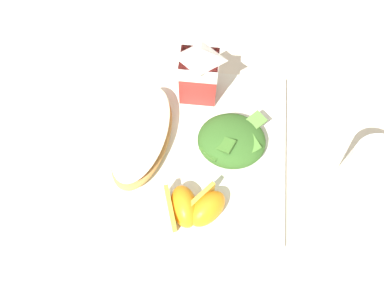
% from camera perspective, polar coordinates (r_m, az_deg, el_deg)
% --- Properties ---
extents(ground, '(3.00, 3.00, 0.00)m').
position_cam_1_polar(ground, '(0.64, 0.00, -1.04)').
color(ground, beige).
extents(white_plate, '(0.28, 0.28, 0.02)m').
position_cam_1_polar(white_plate, '(0.63, 0.00, -0.73)').
color(white_plate, white).
rests_on(white_plate, ground).
extents(cheesy_pizza_bread, '(0.10, 0.18, 0.04)m').
position_cam_1_polar(cheesy_pizza_bread, '(0.62, -6.88, 1.06)').
color(cheesy_pizza_bread, tan).
rests_on(cheesy_pizza_bread, white_plate).
extents(green_salad_pile, '(0.10, 0.09, 0.05)m').
position_cam_1_polar(green_salad_pile, '(0.61, 5.47, 0.48)').
color(green_salad_pile, '#336023').
rests_on(green_salad_pile, white_plate).
extents(milk_carton, '(0.06, 0.04, 0.11)m').
position_cam_1_polar(milk_carton, '(0.62, 1.12, 9.93)').
color(milk_carton, '#B7332D').
rests_on(milk_carton, white_plate).
extents(orange_wedge_front, '(0.05, 0.07, 0.04)m').
position_cam_1_polar(orange_wedge_front, '(0.57, -1.57, -8.55)').
color(orange_wedge_front, orange).
rests_on(orange_wedge_front, white_plate).
extents(orange_wedge_middle, '(0.07, 0.07, 0.04)m').
position_cam_1_polar(orange_wedge_middle, '(0.57, 1.96, -8.72)').
color(orange_wedge_middle, orange).
rests_on(orange_wedge_middle, white_plate).
extents(paper_napkin, '(0.15, 0.15, 0.00)m').
position_cam_1_polar(paper_napkin, '(0.75, -11.24, 11.78)').
color(paper_napkin, white).
rests_on(paper_napkin, ground).
extents(drinking_clear_cup, '(0.08, 0.08, 0.09)m').
position_cam_1_polar(drinking_clear_cup, '(0.63, 23.39, -3.54)').
color(drinking_clear_cup, silver).
rests_on(drinking_clear_cup, ground).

